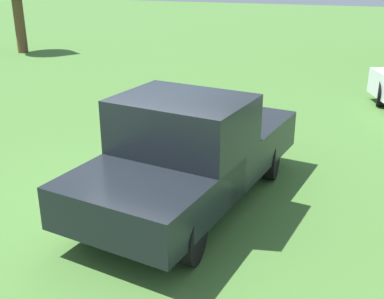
# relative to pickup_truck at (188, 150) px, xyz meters

# --- Properties ---
(ground_plane) EXTENTS (80.00, 80.00, 0.00)m
(ground_plane) POSITION_rel_pickup_truck_xyz_m (-0.27, 0.80, -0.93)
(ground_plane) COLOR #477533
(pickup_truck) EXTENTS (4.85, 2.67, 1.80)m
(pickup_truck) POSITION_rel_pickup_truck_xyz_m (0.00, 0.00, 0.00)
(pickup_truck) COLOR black
(pickup_truck) RESTS_ON ground_plane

